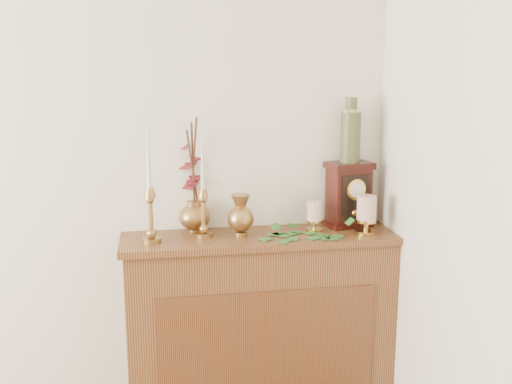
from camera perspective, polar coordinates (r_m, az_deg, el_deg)
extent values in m
cube|color=brown|center=(2.84, 0.47, -13.39)|extent=(1.20, 0.30, 0.90)
cube|color=brown|center=(2.73, 1.05, -15.60)|extent=(0.96, 0.01, 0.63)
cube|color=brown|center=(2.68, 0.49, -4.38)|extent=(1.24, 0.34, 0.03)
cylinder|color=#A27A41|center=(2.59, -9.92, -4.55)|extent=(0.08, 0.08, 0.02)
sphere|color=#A27A41|center=(2.58, -9.95, -3.90)|extent=(0.04, 0.04, 0.04)
cylinder|color=#A27A41|center=(2.56, -10.00, -2.38)|extent=(0.02, 0.02, 0.14)
sphere|color=#A27A41|center=(2.55, -10.07, -0.72)|extent=(0.04, 0.04, 0.04)
cone|color=#A27A41|center=(2.54, -10.09, -0.05)|extent=(0.05, 0.05, 0.04)
cone|color=silver|center=(2.51, -10.21, 3.12)|extent=(0.02, 0.02, 0.25)
cylinder|color=#A27A41|center=(2.64, -4.99, -4.10)|extent=(0.07, 0.07, 0.02)
sphere|color=#A27A41|center=(2.63, -5.00, -3.53)|extent=(0.04, 0.04, 0.04)
cylinder|color=#A27A41|center=(2.62, -5.02, -2.17)|extent=(0.02, 0.02, 0.13)
sphere|color=#A27A41|center=(2.60, -5.05, -0.70)|extent=(0.03, 0.03, 0.03)
cone|color=#A27A41|center=(2.60, -5.06, -0.10)|extent=(0.05, 0.05, 0.04)
cone|color=silver|center=(2.57, -5.12, 2.71)|extent=(0.02, 0.02, 0.23)
cylinder|color=#A27A41|center=(2.65, -1.46, -4.00)|extent=(0.06, 0.06, 0.02)
sphere|color=#A27A41|center=(2.63, -1.47, -2.57)|extent=(0.12, 0.12, 0.12)
cone|color=#A27A41|center=(2.61, -1.48, -0.89)|extent=(0.08, 0.08, 0.06)
cylinder|color=#A27A41|center=(2.74, -5.85, -3.59)|extent=(0.06, 0.06, 0.01)
ellipsoid|color=#A27A41|center=(2.73, -5.87, -2.37)|extent=(0.14, 0.14, 0.12)
cylinder|color=#A27A41|center=(2.71, -5.90, -1.13)|extent=(0.07, 0.07, 0.03)
cylinder|color=#472819|center=(2.69, -6.11, 2.46)|extent=(0.05, 0.08, 0.34)
cylinder|color=#472819|center=(2.69, -6.03, 2.79)|extent=(0.02, 0.07, 0.37)
cylinder|color=#472819|center=(2.68, -5.96, 3.11)|extent=(0.03, 0.13, 0.39)
cylinder|color=gold|center=(2.73, 5.55, -3.62)|extent=(0.08, 0.08, 0.01)
cylinder|color=gold|center=(2.73, 5.56, -3.15)|extent=(0.02, 0.02, 0.03)
cylinder|color=gold|center=(2.72, 5.57, -2.75)|extent=(0.07, 0.07, 0.01)
cylinder|color=beige|center=(2.71, 5.59, -1.79)|extent=(0.07, 0.07, 0.09)
cylinder|color=#472819|center=(2.70, 5.61, -0.82)|extent=(0.00, 0.00, 0.01)
cylinder|color=gold|center=(2.72, 10.40, -3.78)|extent=(0.10, 0.10, 0.02)
cylinder|color=gold|center=(2.71, 10.42, -3.20)|extent=(0.02, 0.02, 0.04)
cylinder|color=gold|center=(2.71, 10.44, -2.69)|extent=(0.09, 0.09, 0.01)
cylinder|color=beige|center=(2.69, 10.49, -1.48)|extent=(0.09, 0.09, 0.11)
cylinder|color=#472819|center=(2.68, 10.54, -0.26)|extent=(0.00, 0.00, 0.01)
cube|color=#2E6626|center=(2.68, 7.26, -4.02)|extent=(0.07, 0.06, 0.00)
cube|color=#2E6626|center=(2.63, 10.10, -4.42)|extent=(0.06, 0.06, 0.00)
cube|color=#2E6626|center=(2.58, 4.98, -4.65)|extent=(0.07, 0.07, 0.00)
cube|color=#2E6626|center=(2.77, 9.26, -3.53)|extent=(0.07, 0.06, 0.00)
cube|color=#2E6626|center=(2.61, 4.80, -4.42)|extent=(0.06, 0.05, 0.00)
cube|color=#2E6626|center=(2.69, 10.03, -4.09)|extent=(0.05, 0.06, 0.00)
cube|color=#2E6626|center=(2.72, 9.52, -3.85)|extent=(0.06, 0.06, 0.00)
cube|color=#2E6626|center=(2.71, 9.68, -3.92)|extent=(0.06, 0.07, 0.00)
cube|color=#2E6626|center=(2.68, 8.24, -4.06)|extent=(0.06, 0.05, 0.00)
cube|color=#2E6626|center=(2.57, 5.09, -4.70)|extent=(0.06, 0.05, 0.00)
cube|color=#2E6626|center=(2.72, 9.79, -3.89)|extent=(0.06, 0.07, 0.00)
cube|color=#2E6626|center=(2.68, 7.38, -4.06)|extent=(0.06, 0.07, 0.00)
cube|color=#2E6626|center=(2.74, 9.03, -3.73)|extent=(0.06, 0.05, 0.00)
cube|color=#2E6626|center=(2.68, 2.33, -3.96)|extent=(0.07, 0.06, 0.00)
cube|color=#2E6626|center=(2.61, 1.90, -3.31)|extent=(0.05, 0.05, 0.03)
cube|color=#2E6626|center=(2.56, 3.55, -3.16)|extent=(0.04, 0.05, 0.03)
cube|color=#2E6626|center=(2.68, 8.92, -2.80)|extent=(0.06, 0.05, 0.03)
cube|color=#37100B|center=(2.85, 8.70, -2.97)|extent=(0.23, 0.18, 0.02)
cube|color=#37100B|center=(2.82, 8.79, -0.40)|extent=(0.20, 0.15, 0.26)
cube|color=#37100B|center=(2.79, 8.88, 2.52)|extent=(0.23, 0.18, 0.03)
cube|color=black|center=(2.77, 9.42, -0.56)|extent=(0.14, 0.03, 0.21)
cylinder|color=gold|center=(2.75, 9.50, 0.24)|extent=(0.10, 0.03, 0.10)
cylinder|color=silver|center=(2.75, 9.50, 0.24)|extent=(0.07, 0.02, 0.07)
sphere|color=gold|center=(2.78, 9.34, -1.96)|extent=(0.03, 0.03, 0.03)
cylinder|color=#172F25|center=(2.77, 8.97, 5.16)|extent=(0.09, 0.09, 0.23)
cylinder|color=#172F25|center=(2.76, 9.07, 8.11)|extent=(0.05, 0.05, 0.08)
cylinder|color=tan|center=(2.76, 9.05, 7.62)|extent=(0.06, 0.06, 0.02)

